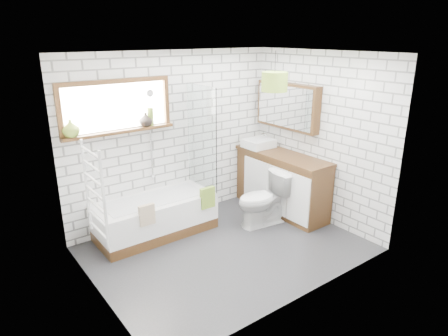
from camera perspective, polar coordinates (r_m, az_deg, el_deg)
floor at (r=5.42m, az=0.42°, el=-11.44°), size 3.40×2.60×0.01m
ceiling at (r=4.69m, az=0.49°, el=16.14°), size 3.40×2.60×0.01m
wall_back at (r=5.96m, az=-7.18°, el=4.32°), size 3.40×0.01×2.50m
wall_front at (r=4.01m, az=11.83°, el=-3.14°), size 3.40×0.01×2.50m
wall_left at (r=4.16m, az=-18.62°, el=-2.91°), size 0.01×2.60×2.50m
wall_right at (r=6.05m, az=13.45°, el=4.18°), size 0.01×2.60×2.50m
window at (r=5.45m, az=-15.02°, el=8.40°), size 1.52×0.16×0.68m
towel_radiator at (r=4.19m, az=-17.97°, el=-3.42°), size 0.06×0.52×1.00m
mirror_cabinet at (r=6.30m, az=9.02°, el=8.74°), size 0.16×1.20×0.70m
shower_riser at (r=5.72m, az=-10.48°, el=4.58°), size 0.02×0.02×1.30m
bathtub at (r=5.74m, az=-9.74°, el=-6.83°), size 1.65×0.73×0.53m
shower_screen at (r=5.77m, az=-3.19°, el=4.32°), size 0.02×0.72×1.50m
towel_green at (r=5.65m, az=-2.38°, el=-4.26°), size 0.22×0.06×0.30m
towel_beige at (r=5.22m, az=-10.96°, el=-6.59°), size 0.21×0.05×0.28m
vanity at (r=6.38m, az=8.21°, el=-2.04°), size 0.54×1.66×0.95m
basin at (r=6.52m, az=4.97°, el=3.54°), size 0.45×0.40×0.13m
tap at (r=6.61m, az=6.03°, el=4.35°), size 0.04×0.04×0.17m
toilet at (r=5.91m, az=5.65°, el=-4.47°), size 0.56×0.84×0.80m
vase_olive at (r=5.26m, az=-21.03°, el=5.12°), size 0.24×0.24×0.22m
vase_dark at (r=5.61m, az=-11.10°, el=6.62°), size 0.24×0.24×0.19m
bottle at (r=5.64m, az=-10.43°, el=7.02°), size 0.10×0.10×0.25m
pendant at (r=5.48m, az=7.23°, el=12.12°), size 0.35×0.35×0.26m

